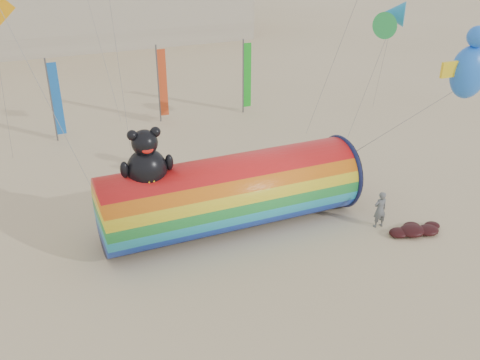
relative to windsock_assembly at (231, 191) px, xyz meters
name	(u,v)px	position (x,y,z in m)	size (l,w,h in m)	color
ground	(243,247)	(-0.20, -1.82, -1.77)	(160.00, 160.00, 0.00)	#CCB58C
windsock_assembly	(231,191)	(0.00, 0.00, 0.00)	(11.58, 3.53, 5.34)	red
kite_handler	(380,210)	(6.10, -2.69, -0.89)	(0.64, 0.42, 1.75)	#5B5F63
fabric_bundle	(415,230)	(7.27, -3.82, -1.60)	(2.62, 1.35, 0.41)	#400B0C
festival_banners	(159,86)	(0.66, 14.14, 0.87)	(13.46, 0.97, 5.20)	#59595E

